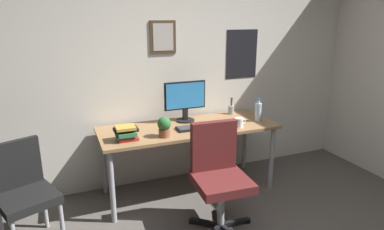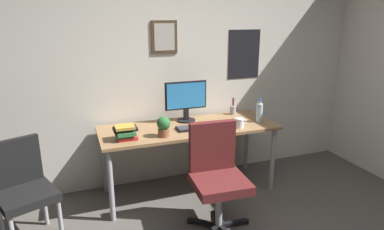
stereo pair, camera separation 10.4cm
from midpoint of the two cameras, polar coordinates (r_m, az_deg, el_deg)
name	(u,v)px [view 2 (the right image)]	position (r m, az deg, el deg)	size (l,w,h in m)	color
wall_back	(186,66)	(3.80, -0.24, 8.28)	(4.40, 0.10, 2.60)	silver
desk	(189,133)	(3.52, 0.29, -3.05)	(1.83, 0.70, 0.74)	#936D47
office_chair	(217,172)	(3.01, 5.18, -9.54)	(0.56, 0.57, 0.95)	#591E1E
side_chair	(23,186)	(3.12, -25.83, -10.74)	(0.55, 0.55, 0.88)	black
monitor	(186,99)	(3.61, -0.21, 2.64)	(0.46, 0.20, 0.43)	black
keyboard	(197,127)	(3.43, 1.78, -2.07)	(0.43, 0.15, 0.03)	black
computer_mouse	(224,124)	(3.54, 6.34, -1.49)	(0.06, 0.11, 0.04)	black
water_bottle	(259,112)	(3.70, 12.10, 0.45)	(0.07, 0.07, 0.25)	silver
coffee_mug_near	(240,123)	(3.49, 8.89, -1.33)	(0.13, 0.09, 0.10)	white
potted_plant	(164,126)	(3.18, -3.90, -1.85)	(0.13, 0.13, 0.19)	brown
pen_cup	(233,110)	(3.94, 7.67, 0.90)	(0.07, 0.07, 0.20)	#9EA0A5
book_stack_left	(126,132)	(3.16, -10.25, -2.89)	(0.22, 0.17, 0.14)	#B22D28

